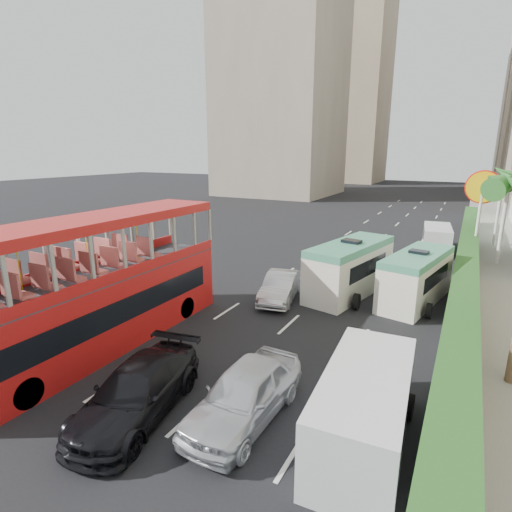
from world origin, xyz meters
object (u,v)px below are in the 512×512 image
Objects in this scene: panel_van_far at (437,239)px; minibus_far at (416,278)px; panel_van_near at (364,408)px; minibus_near at (350,268)px; car_silver_lane_a at (280,299)px; double_decker_bus at (102,282)px; car_silver_lane_b at (245,418)px; car_black at (139,413)px; van_asset at (368,276)px.

minibus_far is at bearing -96.19° from panel_van_far.
panel_van_near is 23.39m from panel_van_far.
minibus_near reaches higher than panel_van_far.
panel_van_far is (6.08, 15.01, 0.93)m from car_silver_lane_a.
double_decker_bus is 2.39× the size of car_silver_lane_b.
car_silver_lane_b is 11.67m from minibus_near.
minibus_near is at bearing 56.23° from double_decker_bus.
car_silver_lane_a is at bearing -142.97° from minibus_far.
car_silver_lane_a is 0.68× the size of minibus_near.
panel_van_far is (3.05, 24.00, 0.93)m from car_silver_lane_b.
car_silver_lane_b reaches higher than car_silver_lane_a.
minibus_near is at bearing 31.03° from car_silver_lane_a.
car_black is 25.95m from panel_van_far.
panel_van_near reaches higher than panel_van_far.
car_silver_lane_b is 24.21m from panel_van_far.
minibus_near is at bearing 92.36° from car_silver_lane_b.
minibus_near is at bearing -86.88° from van_asset.
car_silver_lane_a is 0.74× the size of minibus_far.
double_decker_bus is 24.79m from panel_van_far.
car_black reaches higher than car_silver_lane_a.
double_decker_bus is 2.20× the size of car_black.
car_silver_lane_a is 0.90× the size of panel_van_far.
panel_van_far is at bearing 65.94° from double_decker_bus.
double_decker_bus is 5.61m from car_black.
double_decker_bus reaches higher than van_asset.
double_decker_bus reaches higher than minibus_far.
minibus_near reaches higher than car_black.
car_black is 6.35m from panel_van_near.
car_black is 0.99× the size of panel_van_near.
minibus_far is (3.25, 0.31, -0.12)m from minibus_near.
minibus_far is at bearing 86.92° from panel_van_near.
car_silver_lane_b is at bearing -77.07° from minibus_near.
car_silver_lane_a is at bearing -109.34° from van_asset.
minibus_far reaches higher than car_black.
minibus_far is 11.30m from panel_van_near.
double_decker_bus is 14.59m from minibus_far.
car_silver_lane_b is 3.38m from panel_van_near.
car_silver_lane_b is 15.08m from van_asset.
minibus_near is 12.85m from panel_van_far.
minibus_near is 1.33× the size of panel_van_far.
minibus_near is at bearing -163.18° from minibus_far.
minibus_near reaches higher than minibus_far.
car_silver_lane_a is at bearing 109.87° from car_silver_lane_b.
car_silver_lane_a is 9.49m from car_silver_lane_b.
minibus_near reaches higher than panel_van_near.
van_asset is 3.77m from minibus_near.
car_silver_lane_a is 10.26m from car_black.
panel_van_far reaches higher than van_asset.
car_black is 16.59m from van_asset.
van_asset is at bearing 97.59° from minibus_near.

